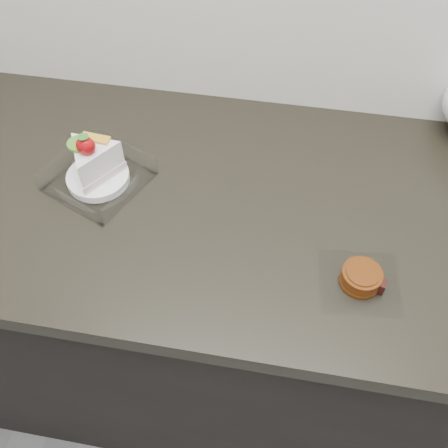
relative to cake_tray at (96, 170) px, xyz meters
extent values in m
cube|color=black|center=(0.30, 0.00, -0.51)|extent=(2.00, 0.60, 0.86)
cube|color=black|center=(0.30, 0.00, -0.06)|extent=(2.04, 0.64, 0.04)
cube|color=white|center=(0.00, 0.00, -0.03)|extent=(0.22, 0.22, 0.00)
cylinder|color=white|center=(0.00, 0.00, -0.02)|extent=(0.12, 0.12, 0.02)
ellipsoid|color=red|center=(0.00, -0.01, 0.07)|extent=(0.04, 0.03, 0.04)
cone|color=#2D7223|center=(0.00, -0.01, 0.09)|extent=(0.02, 0.02, 0.01)
cylinder|color=#5A9A2C|center=(-0.02, 0.00, 0.06)|extent=(0.04, 0.04, 0.01)
cube|color=gold|center=(0.00, 0.02, 0.06)|extent=(0.06, 0.03, 0.01)
cube|color=white|center=(0.52, -0.15, -0.03)|extent=(0.15, 0.14, 0.00)
cylinder|color=#62270B|center=(0.52, -0.15, -0.02)|extent=(0.08, 0.08, 0.03)
cylinder|color=#62270B|center=(0.52, -0.15, -0.03)|extent=(0.09, 0.09, 0.01)
cylinder|color=#62270B|center=(0.52, -0.15, 0.00)|extent=(0.07, 0.07, 0.00)
cube|color=black|center=(0.55, -0.16, -0.02)|extent=(0.02, 0.02, 0.02)
camera|label=1|loc=(0.37, -0.63, 0.70)|focal=40.00mm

